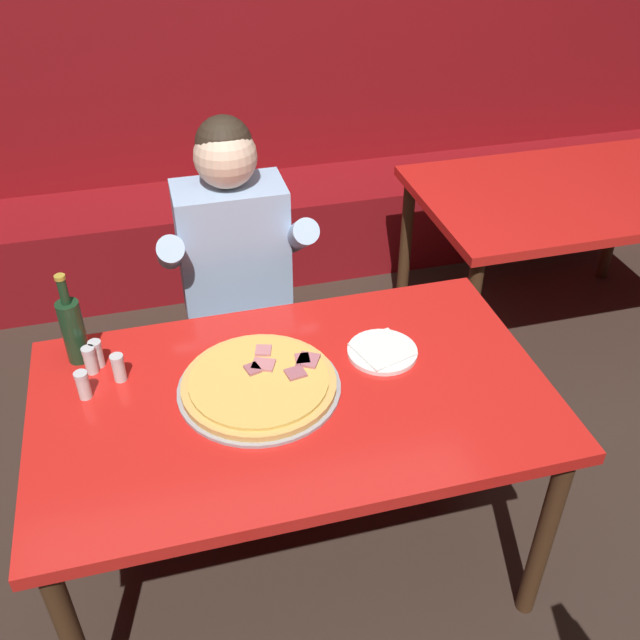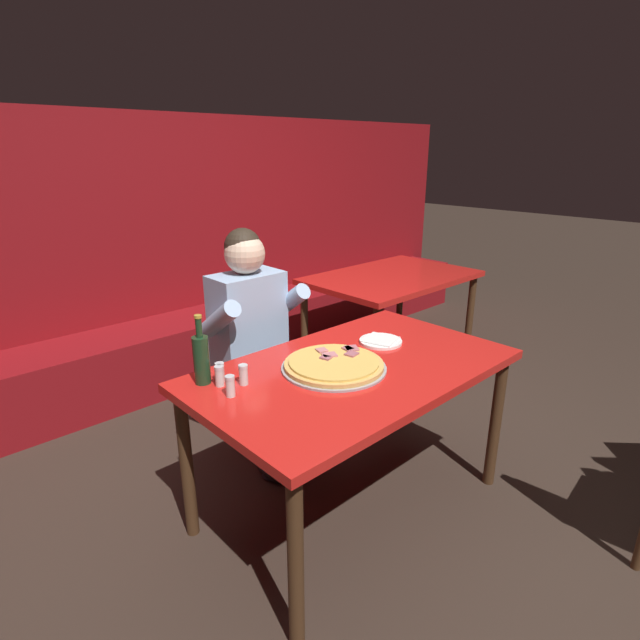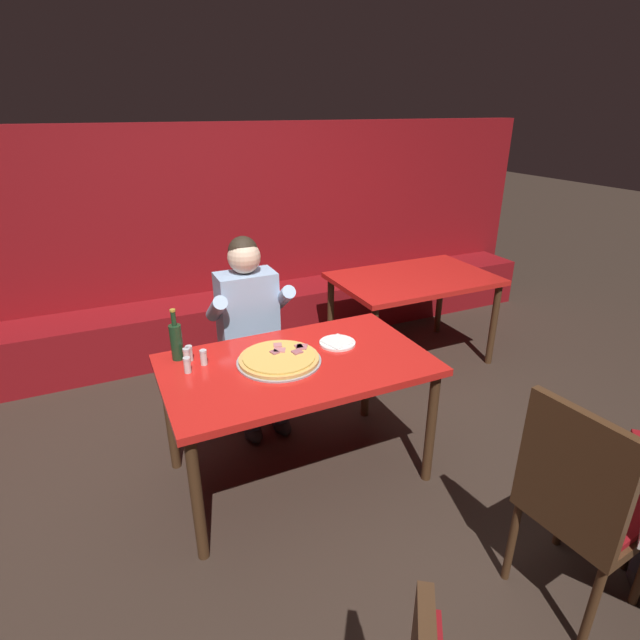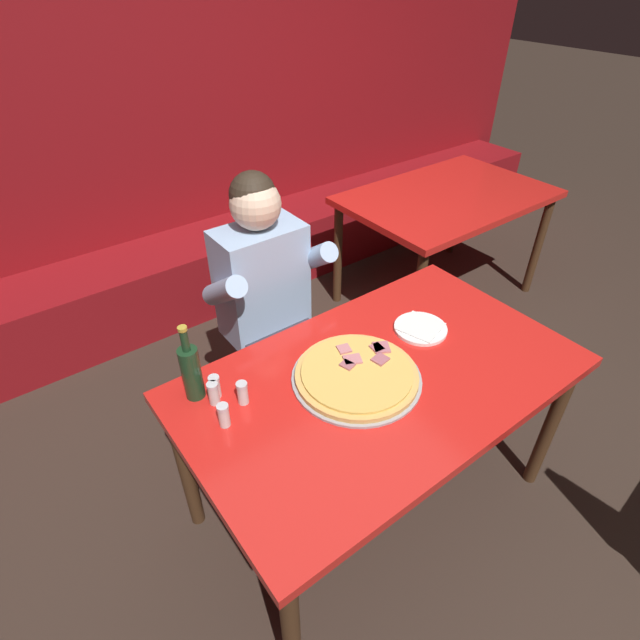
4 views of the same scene
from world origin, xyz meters
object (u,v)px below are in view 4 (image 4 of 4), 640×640
Objects in this scene: main_dining_table at (381,390)px; shaker_red_pepper_flakes at (214,394)px; shaker_black_pepper at (215,388)px; shaker_parmesan at (243,394)px; pizza at (357,375)px; diner_seated_blue_shirt at (273,304)px; plate_white_paper at (421,328)px; background_dining_table at (446,207)px; shaker_oregano at (224,416)px; beer_bottle at (191,371)px.

shaker_red_pepper_flakes is at bearing 156.25° from main_dining_table.
shaker_black_pepper and shaker_red_pepper_flakes have the same top height.
shaker_parmesan is (0.08, -0.06, 0.00)m from shaker_red_pepper_flakes.
diner_seated_blue_shirt is (0.04, 0.62, -0.06)m from pizza.
plate_white_paper is at bearing -9.18° from shaker_red_pepper_flakes.
main_dining_table is 0.66m from diner_seated_blue_shirt.
pizza is at bearing -20.50° from shaker_parmesan.
shaker_black_pepper is at bearing 168.92° from plate_white_paper.
pizza is at bearing 154.55° from main_dining_table.
diner_seated_blue_shirt is at bearing 86.23° from pizza.
diner_seated_blue_shirt reaches higher than background_dining_table.
beer_bottle is at bearing 95.38° from shaker_oregano.
shaker_red_pepper_flakes is at bearing 156.58° from pizza.
main_dining_table is at bearing -26.72° from shaker_black_pepper.
pizza reaches higher than main_dining_table.
beer_bottle reaches higher than shaker_oregano.
shaker_black_pepper is (-0.52, 0.26, 0.12)m from main_dining_table.
diner_seated_blue_shirt reaches higher than shaker_black_pepper.
plate_white_paper is 0.85m from shaker_red_pepper_flakes.
shaker_black_pepper reaches higher than background_dining_table.
plate_white_paper is at bearing -58.24° from diner_seated_blue_shirt.
background_dining_table is at bearing 31.08° from pizza.
shaker_oregano reaches higher than main_dining_table.
shaker_black_pepper is at bearing 126.25° from shaker_parmesan.
shaker_parmesan is 2.04m from background_dining_table.
shaker_parmesan is at bearing -131.24° from diner_seated_blue_shirt.
diner_seated_blue_shirt reaches higher than shaker_red_pepper_flakes.
diner_seated_blue_shirt reaches higher than beer_bottle.
plate_white_paper is at bearing -5.97° from shaker_parmesan.
main_dining_table is 0.60m from shaker_red_pepper_flakes.
shaker_red_pepper_flakes is 0.10m from shaker_parmesan.
shaker_black_pepper is 1.00× the size of shaker_parmesan.
main_dining_table is 0.58m from shaker_oregano.
plate_white_paper is 0.16× the size of diner_seated_blue_shirt.
shaker_black_pepper reaches higher than plate_white_paper.
shaker_oregano and shaker_parmesan have the same top height.
pizza is at bearing -93.77° from diner_seated_blue_shirt.
beer_bottle reaches higher than pizza.
shaker_red_pepper_flakes reaches higher than plate_white_paper.
shaker_black_pepper is 0.07× the size of diner_seated_blue_shirt.
shaker_black_pepper is at bearing 153.03° from pizza.
shaker_red_pepper_flakes is 1.00× the size of shaker_oregano.
background_dining_table is (1.89, 0.77, -0.12)m from shaker_parmesan.
shaker_parmesan is 0.07× the size of background_dining_table.
diner_seated_blue_shirt reaches higher than shaker_parmesan.
shaker_black_pepper is (-0.44, 0.22, 0.02)m from pizza.
beer_bottle is at bearing 151.82° from main_dining_table.
beer_bottle is at bearing -146.64° from diner_seated_blue_shirt.
shaker_red_pepper_flakes is at bearing -139.68° from diner_seated_blue_shirt.
beer_bottle reaches higher than shaker_parmesan.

